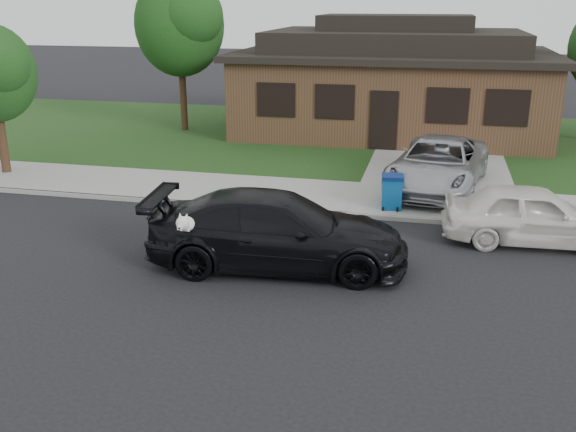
% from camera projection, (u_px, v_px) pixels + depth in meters
% --- Properties ---
extents(ground, '(120.00, 120.00, 0.00)m').
position_uv_depth(ground, '(157.00, 254.00, 14.25)').
color(ground, black).
rests_on(ground, ground).
extents(sidewalk, '(60.00, 3.00, 0.12)m').
position_uv_depth(sidewalk, '(227.00, 190.00, 18.84)').
color(sidewalk, gray).
rests_on(sidewalk, ground).
extents(curb, '(60.00, 0.12, 0.12)m').
position_uv_depth(curb, '(210.00, 205.00, 17.46)').
color(curb, gray).
rests_on(curb, ground).
extents(lawn, '(60.00, 13.00, 0.13)m').
position_uv_depth(lawn, '(288.00, 136.00, 26.22)').
color(lawn, '#193814').
rests_on(lawn, ground).
extents(driveway, '(4.50, 13.00, 0.14)m').
position_uv_depth(driveway, '(438.00, 161.00, 22.17)').
color(driveway, gray).
rests_on(driveway, ground).
extents(sedan, '(5.63, 2.76, 1.58)m').
position_uv_depth(sedan, '(277.00, 231.00, 13.37)').
color(sedan, black).
rests_on(sedan, ground).
extents(minivan, '(3.19, 5.49, 1.44)m').
position_uv_depth(minivan, '(438.00, 164.00, 18.50)').
color(minivan, '#ADB0B4').
rests_on(minivan, driveway).
extents(white_compact, '(4.13, 1.84, 1.38)m').
position_uv_depth(white_compact, '(533.00, 215.00, 14.69)').
color(white_compact, white).
rests_on(white_compact, ground).
extents(recycling_bin, '(0.61, 0.62, 0.92)m').
position_uv_depth(recycling_bin, '(392.00, 192.00, 16.79)').
color(recycling_bin, navy).
rests_on(recycling_bin, sidewalk).
extents(house, '(12.60, 8.60, 4.65)m').
position_uv_depth(house, '(393.00, 82.00, 26.54)').
color(house, '#422B1C').
rests_on(house, ground).
extents(tree_0, '(3.78, 3.60, 6.34)m').
position_uv_depth(tree_0, '(182.00, 23.00, 25.61)').
color(tree_0, '#332114').
rests_on(tree_0, ground).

